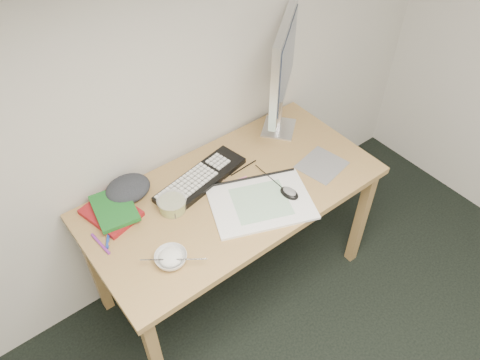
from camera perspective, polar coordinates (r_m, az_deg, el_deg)
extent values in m
plane|color=silver|center=(2.02, -11.43, 13.58)|extent=(3.60, 0.00, 3.60)
cube|color=#A3814A|center=(2.18, -10.20, -20.79)|extent=(0.05, 0.05, 0.71)
cube|color=#A3814A|center=(2.67, 14.50, -4.57)|extent=(0.05, 0.05, 0.71)
cube|color=#A3814A|center=(2.50, -17.28, -10.17)|extent=(0.05, 0.05, 0.71)
cube|color=#A3814A|center=(2.93, 5.84, 2.39)|extent=(0.05, 0.05, 0.71)
cube|color=#A3814A|center=(2.20, -0.83, -1.59)|extent=(1.40, 0.70, 0.03)
cube|color=gray|center=(2.34, 9.93, 1.82)|extent=(0.25, 0.23, 0.00)
cube|color=silver|center=(2.12, 2.56, -2.75)|extent=(0.54, 0.47, 0.01)
cube|color=black|center=(2.22, -4.80, 0.08)|extent=(0.50, 0.25, 0.03)
cube|color=silver|center=(2.53, 4.72, 6.35)|extent=(0.25, 0.24, 0.01)
cube|color=silver|center=(2.48, 4.84, 7.94)|extent=(0.06, 0.05, 0.17)
cube|color=silver|center=(2.30, 5.32, 14.16)|extent=(0.43, 0.37, 0.43)
cube|color=black|center=(2.30, 5.34, 14.37)|extent=(0.37, 0.31, 0.34)
ellipsoid|color=black|center=(2.15, 6.05, -1.42)|extent=(0.07, 0.10, 0.03)
imported|color=white|center=(1.93, -8.41, -9.44)|extent=(0.17, 0.17, 0.04)
cylinder|color=silver|center=(1.90, -8.10, -9.57)|extent=(0.22, 0.17, 0.02)
cylinder|color=gold|center=(2.10, -8.27, -2.91)|extent=(0.16, 0.16, 0.07)
cube|color=maroon|center=(2.15, -15.44, -3.89)|extent=(0.23, 0.28, 0.02)
cube|color=#186221|center=(2.13, -15.09, -3.34)|extent=(0.20, 0.26, 0.02)
ellipsoid|color=#23262A|center=(2.20, -13.50, -1.05)|extent=(0.20, 0.18, 0.07)
cylinder|color=pink|center=(2.22, -1.10, -0.26)|extent=(0.17, 0.04, 0.01)
cylinder|color=#A77D58|center=(2.22, -0.97, -0.21)|extent=(0.11, 0.13, 0.01)
cylinder|color=black|center=(2.29, 0.44, 1.50)|extent=(0.16, 0.02, 0.01)
cylinder|color=#1D3B9F|center=(2.08, -15.77, -6.46)|extent=(0.08, 0.13, 0.01)
cylinder|color=#C37517|center=(2.08, -15.89, -6.42)|extent=(0.06, 0.12, 0.01)
cylinder|color=#7F2896|center=(2.06, -16.64, -7.46)|extent=(0.03, 0.14, 0.01)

